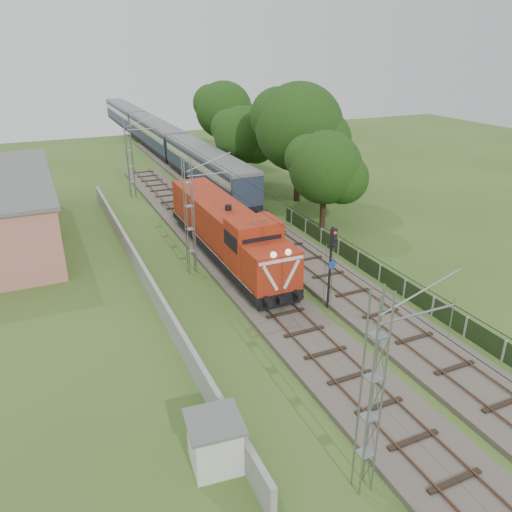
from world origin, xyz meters
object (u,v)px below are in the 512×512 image
locomotive (226,230)px  signal_post (332,254)px  coach_rake (155,133)px  relay_hut (215,442)px

locomotive → signal_post: (2.92, -9.33, 1.24)m
coach_rake → relay_hut: (-12.40, -59.66, -1.48)m
coach_rake → signal_post: 51.13m
locomotive → signal_post: size_ratio=3.43×
locomotive → coach_rake: 42.05m
locomotive → coach_rake: (5.00, 41.75, 0.24)m
locomotive → relay_hut: locomotive is taller
locomotive → coach_rake: bearing=83.2°
relay_hut → locomotive: bearing=67.5°
signal_post → relay_hut: 13.65m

